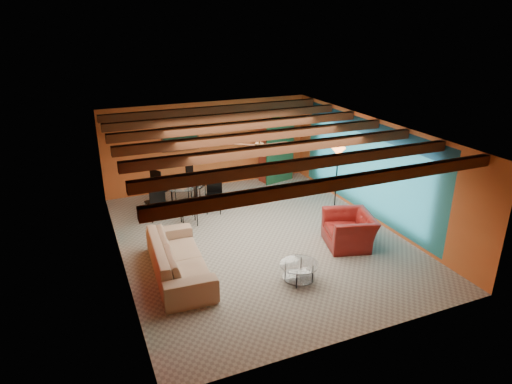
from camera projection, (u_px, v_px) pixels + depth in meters
name	position (u px, v px, depth m)	size (l,w,h in m)	color
room	(258.00, 144.00, 10.25)	(6.52, 8.01, 2.71)	gray
sofa	(179.00, 258.00, 9.35)	(2.66, 1.04, 0.78)	#A08167
armchair	(349.00, 230.00, 10.57)	(1.20, 1.05, 0.78)	maroon
coffee_table	(299.00, 272.00, 9.18)	(0.79, 0.79, 0.41)	white
dining_table	(183.00, 193.00, 12.31)	(2.17, 2.17, 1.13)	white
armoire	(276.00, 152.00, 14.65)	(1.07, 0.52, 1.87)	maroon
floor_lamp	(336.00, 181.00, 12.10)	(0.38, 0.38, 1.88)	black
ceiling_fan	(259.00, 146.00, 10.16)	(1.50, 1.50, 0.44)	#472614
painting	(180.00, 139.00, 13.49)	(1.05, 0.03, 0.65)	black
potted_plant	(277.00, 116.00, 14.21)	(0.47, 0.40, 0.52)	#26661E
vase	(182.00, 170.00, 12.06)	(0.19, 0.19, 0.20)	orange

